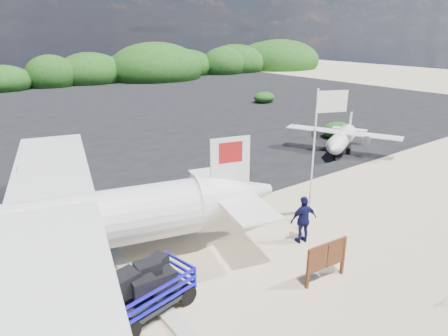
% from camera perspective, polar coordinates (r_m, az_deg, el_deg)
% --- Properties ---
extents(ground, '(160.00, 160.00, 0.00)m').
position_cam_1_polar(ground, '(14.82, 7.66, -13.45)').
color(ground, beige).
extents(asphalt_apron, '(90.00, 50.00, 0.04)m').
position_cam_1_polar(asphalt_apron, '(40.55, -23.44, 6.32)').
color(asphalt_apron, '#B2B2B2').
rests_on(asphalt_apron, ground).
extents(vegetation_band, '(124.00, 8.00, 4.40)m').
position_cam_1_polar(vegetation_band, '(64.86, -29.01, 9.81)').
color(vegetation_band, '#B2B2B2').
rests_on(vegetation_band, ground).
extents(baggage_cart, '(3.13, 2.14, 1.44)m').
position_cam_1_polar(baggage_cart, '(12.83, -10.69, -19.50)').
color(baggage_cart, '#140ED3').
rests_on(baggage_cart, ground).
extents(flagpole, '(1.30, 0.93, 5.98)m').
position_cam_1_polar(flagpole, '(16.70, 11.75, -9.68)').
color(flagpole, white).
rests_on(flagpole, ground).
extents(signboard, '(1.79, 0.34, 1.47)m').
position_cam_1_polar(signboard, '(14.27, 14.15, -15.33)').
color(signboard, brown).
rests_on(signboard, ground).
extents(crew_a, '(0.71, 0.53, 1.77)m').
position_cam_1_polar(crew_a, '(16.45, -8.24, -6.46)').
color(crew_a, '#111242').
rests_on(crew_a, ground).
extents(crew_b, '(1.05, 0.95, 1.76)m').
position_cam_1_polar(crew_b, '(16.54, -10.18, -6.44)').
color(crew_b, '#111242').
rests_on(crew_b, ground).
extents(crew_c, '(1.22, 0.75, 1.94)m').
position_cam_1_polar(crew_c, '(15.90, 11.30, -7.26)').
color(crew_c, '#111242').
rests_on(crew_c, ground).
extents(aircraft_large, '(21.87, 21.87, 5.38)m').
position_cam_1_polar(aircraft_large, '(42.21, -5.93, 8.25)').
color(aircraft_large, '#B2B2B2').
rests_on(aircraft_large, ground).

